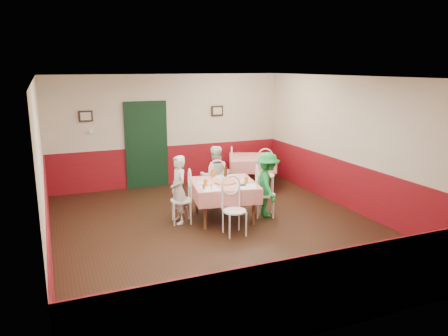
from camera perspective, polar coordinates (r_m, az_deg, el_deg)
name	(u,v)px	position (r m, az deg, el deg)	size (l,w,h in m)	color
floor	(221,229)	(8.30, -0.44, -7.93)	(7.00, 7.00, 0.00)	black
ceiling	(220,77)	(7.75, -0.48, 11.77)	(7.00, 7.00, 0.00)	white
back_wall	(169,130)	(11.18, -7.21, 4.89)	(6.00, 0.10, 2.80)	beige
front_wall	(340,216)	(4.95, 14.96, -6.02)	(6.00, 0.10, 2.80)	beige
left_wall	(42,171)	(7.36, -22.68, -0.33)	(0.10, 7.00, 2.80)	beige
right_wall	(355,145)	(9.43, 16.73, 2.91)	(0.10, 7.00, 2.80)	beige
wainscot_back	(170,165)	(11.33, -7.06, 0.38)	(6.00, 0.03, 1.00)	maroon
wainscot_front	(335,290)	(5.31, 14.27, -15.19)	(6.00, 0.03, 1.00)	maroon
wainscot_left	(48,225)	(7.60, -21.97, -6.93)	(0.03, 7.00, 1.00)	maroon
wainscot_right	(351,187)	(9.61, 16.31, -2.38)	(0.03, 7.00, 1.00)	maroon
door	(147,146)	(11.05, -10.09, 2.86)	(0.96, 0.06, 2.10)	black
picture_left	(86,116)	(10.73, -17.62, 6.46)	(0.32, 0.03, 0.26)	black
picture_right	(217,111)	(11.49, -0.89, 7.48)	(0.32, 0.03, 0.26)	black
thermostat	(91,131)	(10.78, -16.96, 4.66)	(0.10, 0.03, 0.10)	white
main_table	(224,201)	(8.69, 0.00, -4.34)	(1.22, 1.22, 0.77)	red
second_table	(252,172)	(11.11, 3.66, -0.47)	(1.12, 1.12, 0.77)	red
chair_left	(181,200)	(8.52, -5.59, -4.22)	(0.42, 0.42, 0.90)	white
chair_right	(265,195)	(8.89, 5.36, -3.49)	(0.42, 0.42, 0.90)	white
chair_far	(215,186)	(9.46, -1.15, -2.40)	(0.42, 0.42, 0.90)	white
chair_near	(235,211)	(7.88, 1.38, -5.63)	(0.42, 0.42, 0.90)	white
chair_second_a	(225,171)	(10.79, 0.09, -0.44)	(0.42, 0.42, 0.90)	white
chair_second_b	(266,175)	(10.44, 5.47, -0.96)	(0.42, 0.42, 0.90)	white
pizza	(225,182)	(8.53, 0.18, -1.88)	(0.40, 0.40, 0.03)	#B74723
plate_left	(203,183)	(8.51, -2.74, -1.97)	(0.25, 0.25, 0.01)	white
plate_right	(244,181)	(8.65, 2.67, -1.72)	(0.25, 0.25, 0.01)	white
plate_far	(219,177)	(8.95, -0.62, -1.20)	(0.25, 0.25, 0.01)	white
glass_a	(205,183)	(8.26, -2.45, -2.00)	(0.07, 0.07, 0.14)	#BF7219
glass_b	(246,180)	(8.48, 2.93, -1.62)	(0.07, 0.07, 0.13)	#BF7219
glass_c	(213,174)	(8.95, -1.42, -0.75)	(0.08, 0.08, 0.15)	#BF7219
beer_bottle	(226,171)	(8.97, 0.20, -0.43)	(0.07, 0.07, 0.24)	#381C0A
shaker_a	(205,187)	(8.10, -2.45, -2.49)	(0.04, 0.04, 0.09)	silver
shaker_b	(211,187)	(8.08, -1.67, -2.52)	(0.04, 0.04, 0.09)	silver
shaker_c	(203,187)	(8.11, -2.70, -2.46)	(0.04, 0.04, 0.09)	#B23319
menu_left	(210,188)	(8.15, -1.85, -2.69)	(0.30, 0.40, 0.00)	white
menu_right	(248,186)	(8.30, 3.15, -2.42)	(0.30, 0.40, 0.00)	white
wallet	(243,185)	(8.36, 2.48, -2.22)	(0.11, 0.09, 0.02)	black
diner_left	(179,190)	(8.46, -5.96, -2.84)	(0.49, 0.32, 1.33)	gray
diner_far	(215,176)	(9.45, -1.22, -1.06)	(0.65, 0.50, 1.33)	gray
diner_right	(267,185)	(8.84, 5.70, -2.18)	(0.85, 0.49, 1.31)	gray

